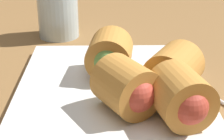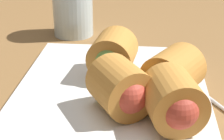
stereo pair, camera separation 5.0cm
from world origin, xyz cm
name	(u,v)px [view 1 (the left image)]	position (x,y,z in cm)	size (l,w,h in cm)	color
table_surface	(98,99)	(0.00, 0.00, 1.00)	(180.00, 140.00, 2.00)	olive
serving_plate	(112,92)	(-0.93, -1.89, 2.76)	(30.57, 25.64, 1.50)	white
roll_front_left	(128,88)	(-7.30, -3.72, 6.65)	(8.80, 8.75, 6.30)	#C68438
roll_front_right	(172,72)	(-2.85, -9.61, 6.65)	(8.75, 8.70, 6.30)	#C68438
roll_back_left	(109,55)	(2.70, -1.58, 6.65)	(7.90, 7.03, 6.30)	#C68438
roll_back_right	(182,98)	(-9.70, -9.59, 6.65)	(8.18, 7.73, 6.30)	#C68438
drinking_glass	(58,8)	(23.44, 8.04, 7.52)	(7.69, 7.69, 11.03)	silver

